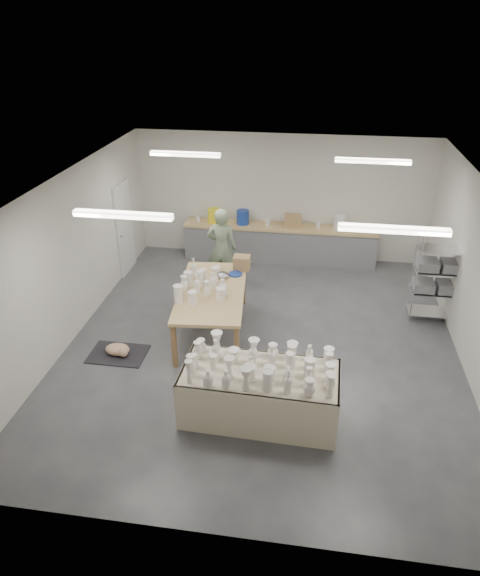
% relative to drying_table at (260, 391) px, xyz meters
% --- Properties ---
extents(room, '(8.00, 8.02, 3.00)m').
position_rel_drying_table_xyz_m(room, '(-0.28, 1.99, 1.60)').
color(room, '#424449').
rests_on(room, ground).
extents(back_counter, '(4.60, 0.60, 1.24)m').
position_rel_drying_table_xyz_m(back_counter, '(-0.19, 5.59, 0.03)').
color(back_counter, tan).
rests_on(back_counter, ground).
extents(wire_shelf, '(0.88, 0.48, 1.80)m').
position_rel_drying_table_xyz_m(wire_shelf, '(3.02, 3.31, 0.46)').
color(wire_shelf, silver).
rests_on(wire_shelf, ground).
extents(drying_table, '(2.32, 1.15, 1.18)m').
position_rel_drying_table_xyz_m(drying_table, '(0.00, 0.00, 0.00)').
color(drying_table, olive).
rests_on(drying_table, ground).
extents(work_table, '(1.42, 2.49, 1.26)m').
position_rel_drying_table_xyz_m(work_table, '(-1.17, 2.24, 0.45)').
color(work_table, tan).
rests_on(work_table, ground).
extents(rug, '(1.00, 0.70, 0.02)m').
position_rel_drying_table_xyz_m(rug, '(-2.68, 1.17, -0.45)').
color(rug, black).
rests_on(rug, ground).
extents(cat, '(0.50, 0.40, 0.19)m').
position_rel_drying_table_xyz_m(cat, '(-2.65, 1.16, -0.34)').
color(cat, white).
rests_on(cat, rug).
extents(potter, '(0.68, 0.47, 1.80)m').
position_rel_drying_table_xyz_m(potter, '(-1.31, 4.07, 0.44)').
color(potter, gray).
rests_on(potter, ground).
extents(red_stool, '(0.36, 0.36, 0.31)m').
position_rel_drying_table_xyz_m(red_stool, '(-1.31, 4.34, -0.18)').
color(red_stool, '#AF1C19').
rests_on(red_stool, ground).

